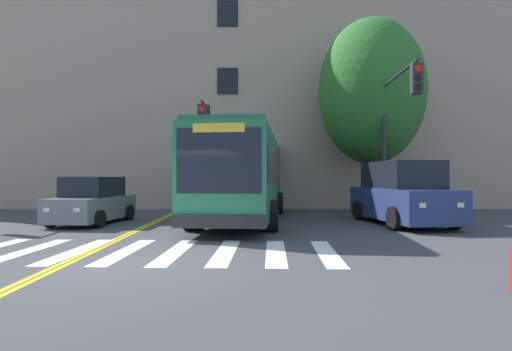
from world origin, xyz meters
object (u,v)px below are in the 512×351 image
car_navy_far_lane (401,194)px  city_bus (245,174)px  traffic_light_overhead (206,138)px  street_tree_curbside_large (372,92)px  traffic_light_near_corner (396,117)px  car_grey_near_lane (93,202)px

car_navy_far_lane → city_bus: bearing=164.0°
traffic_light_overhead → street_tree_curbside_large: (7.64, 1.82, 2.39)m
street_tree_curbside_large → car_navy_far_lane: bearing=-93.4°
car_navy_far_lane → street_tree_curbside_large: size_ratio=0.57×
car_navy_far_lane → traffic_light_near_corner: 2.99m
car_grey_near_lane → car_navy_far_lane: size_ratio=0.78×
car_grey_near_lane → traffic_light_near_corner: bearing=1.6°
traffic_light_overhead → street_tree_curbside_large: size_ratio=0.54×
city_bus → traffic_light_overhead: (-1.67, 0.98, 1.52)m
street_tree_curbside_large → traffic_light_near_corner: bearing=-93.4°
city_bus → car_navy_far_lane: 5.98m
car_navy_far_lane → street_tree_curbside_large: (0.27, 4.43, 4.68)m
car_grey_near_lane → street_tree_curbside_large: 13.20m
city_bus → car_navy_far_lane: bearing=-16.0°
car_navy_far_lane → traffic_light_near_corner: (0.04, 0.66, 2.92)m
traffic_light_overhead → street_tree_curbside_large: street_tree_curbside_large is taller
traffic_light_near_corner → traffic_light_overhead: (-7.41, 1.95, -0.63)m
car_grey_near_lane → street_tree_curbside_large: bearing=19.5°
traffic_light_near_corner → traffic_light_overhead: bearing=165.3°
city_bus → car_grey_near_lane: (-5.56, -1.29, -1.04)m
car_navy_far_lane → street_tree_curbside_large: bearing=86.6°
car_navy_far_lane → traffic_light_near_corner: size_ratio=0.90×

